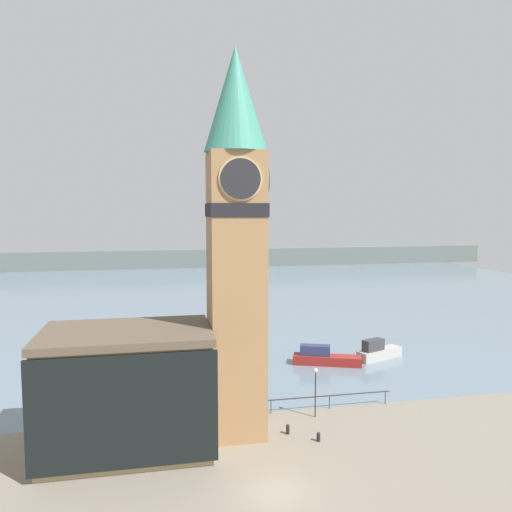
% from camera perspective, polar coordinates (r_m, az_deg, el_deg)
% --- Properties ---
extents(ground_plane, '(160.00, 160.00, 0.00)m').
position_cam_1_polar(ground_plane, '(30.84, 2.30, -25.47)').
color(ground_plane, gray).
extents(water, '(160.00, 120.00, 0.00)m').
position_cam_1_polar(water, '(98.23, -7.57, -3.99)').
color(water, slate).
rests_on(water, ground_plane).
extents(far_shoreline, '(180.00, 3.00, 5.00)m').
position_cam_1_polar(far_shoreline, '(137.53, -8.70, -0.30)').
color(far_shoreline, slate).
rests_on(far_shoreline, water).
extents(pier_railing, '(10.16, 0.08, 1.09)m').
position_cam_1_polar(pier_railing, '(41.58, 8.40, -15.65)').
color(pier_railing, '#333338').
rests_on(pier_railing, ground_plane).
extents(clock_tower, '(4.28, 4.28, 26.62)m').
position_cam_1_polar(clock_tower, '(34.11, -2.29, 2.58)').
color(clock_tower, '#9E754C').
rests_on(clock_tower, ground_plane).
extents(pier_building, '(11.05, 7.48, 7.99)m').
position_cam_1_polar(pier_building, '(34.92, -14.46, -14.56)').
color(pier_building, tan).
rests_on(pier_building, ground_plane).
extents(boat_near, '(7.04, 3.91, 1.97)m').
position_cam_1_polar(boat_near, '(52.49, 7.80, -11.42)').
color(boat_near, maroon).
rests_on(boat_near, water).
extents(boat_far, '(5.55, 3.34, 2.21)m').
position_cam_1_polar(boat_far, '(55.35, 13.75, -10.55)').
color(boat_far, '#B7B2A8').
rests_on(boat_far, water).
extents(mooring_bollard_near, '(0.26, 0.26, 0.71)m').
position_cam_1_polar(mooring_bollard_near, '(37.29, 3.65, -19.09)').
color(mooring_bollard_near, black).
rests_on(mooring_bollard_near, ground_plane).
extents(mooring_bollard_far, '(0.27, 0.27, 0.64)m').
position_cam_1_polar(mooring_bollard_far, '(36.48, 7.15, -19.76)').
color(mooring_bollard_far, black).
rests_on(mooring_bollard_far, ground_plane).
extents(lamp_post, '(0.32, 0.32, 3.81)m').
position_cam_1_polar(lamp_post, '(39.31, 6.82, -14.21)').
color(lamp_post, '#2D2D33').
rests_on(lamp_post, ground_plane).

